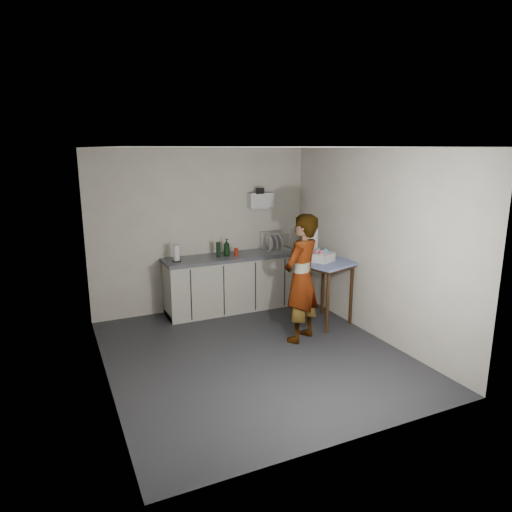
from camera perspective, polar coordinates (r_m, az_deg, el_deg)
name	(u,v)px	position (r m, az deg, el deg)	size (l,w,h in m)	color
ground	(254,354)	(6.02, -0.28, -12.14)	(4.00, 4.00, 0.00)	#26272B
wall_back	(203,230)	(7.41, -6.67, 3.21)	(3.60, 0.02, 2.60)	beige
wall_right	(371,244)	(6.52, 14.20, 1.50)	(0.02, 4.00, 2.60)	beige
wall_left	(101,272)	(5.14, -18.80, -1.94)	(0.02, 4.00, 2.60)	beige
ceiling	(254,148)	(5.44, -0.31, 13.38)	(3.60, 4.00, 0.01)	white
kitchen_counter	(233,284)	(7.48, -2.88, -3.51)	(2.24, 0.62, 0.91)	black
wall_shelf	(261,200)	(7.65, 0.59, 6.99)	(0.42, 0.18, 0.37)	white
side_table	(326,269)	(6.83, 8.72, -1.68)	(0.93, 0.93, 0.96)	#3C250D
standing_man	(301,278)	(6.19, 5.70, -2.80)	(0.64, 0.42, 1.76)	#B2A593
soap_bottle	(227,247)	(7.30, -3.69, 1.09)	(0.11, 0.11, 0.28)	black
soda_can	(236,252)	(7.33, -2.50, 0.56)	(0.06, 0.06, 0.12)	red
dark_bottle	(218,249)	(7.24, -4.73, 0.82)	(0.07, 0.07, 0.24)	black
paper_towel	(176,254)	(7.03, -9.92, 0.31)	(0.14, 0.14, 0.25)	black
dish_rack	(275,246)	(7.71, 2.37, 1.27)	(0.45, 0.34, 0.32)	silver
bakery_box	(320,254)	(6.79, 7.99, 0.20)	(0.42, 0.43, 0.44)	white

